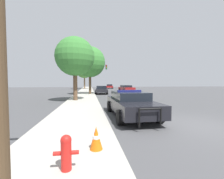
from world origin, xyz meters
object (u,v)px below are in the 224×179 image
at_px(fire_hydrant, 66,151).
at_px(traffic_light, 97,72).
at_px(car_background_oncoming, 126,89).
at_px(tree_sidewalk_mid, 90,62).
at_px(tree_sidewalk_near, 75,57).
at_px(tree_sidewalk_far, 84,69).
at_px(police_car, 130,103).
at_px(car_background_midblock, 101,90).
at_px(car_background_distant, 109,86).
at_px(traffic_cone, 96,138).

xyz_separation_m(fire_hydrant, traffic_light, (2.02, 27.05, 3.40)).
bearing_deg(car_background_oncoming, tree_sidewalk_mid, 25.53).
height_order(fire_hydrant, car_background_oncoming, car_background_oncoming).
height_order(tree_sidewalk_mid, tree_sidewalk_near, tree_sidewalk_mid).
distance_m(tree_sidewalk_near, tree_sidewalk_far, 26.46).
distance_m(fire_hydrant, tree_sidewalk_near, 12.60).
relative_size(police_car, traffic_light, 0.96).
distance_m(police_car, car_background_midblock, 16.11).
distance_m(car_background_midblock, car_background_distant, 20.98).
distance_m(car_background_distant, car_background_oncoming, 18.03).
height_order(traffic_light, tree_sidewalk_mid, tree_sidewalk_mid).
xyz_separation_m(tree_sidewalk_mid, traffic_cone, (0.08, -19.06, -4.50)).
bearing_deg(traffic_light, car_background_distant, 73.21).
relative_size(tree_sidewalk_near, tree_sidewalk_far, 0.77).
bearing_deg(police_car, car_background_distant, -96.66).
distance_m(car_background_distant, tree_sidewalk_near, 30.80).
xyz_separation_m(car_background_distant, traffic_cone, (-5.80, -40.82, -0.27)).
height_order(car_background_midblock, tree_sidewalk_far, tree_sidewalk_far).
height_order(car_background_oncoming, tree_sidewalk_mid, tree_sidewalk_mid).
relative_size(traffic_light, car_background_oncoming, 1.17).
bearing_deg(car_background_distant, traffic_cone, -93.43).
bearing_deg(tree_sidewalk_mid, tree_sidewalk_near, -100.38).
relative_size(police_car, tree_sidewalk_near, 0.84).
relative_size(traffic_light, tree_sidewalk_near, 0.88).
xyz_separation_m(car_background_midblock, tree_sidewalk_near, (-3.29, -9.10, 3.63)).
bearing_deg(car_background_oncoming, traffic_cone, 69.95).
relative_size(car_background_midblock, tree_sidewalk_far, 0.53).
bearing_deg(traffic_cone, fire_hydrant, -126.82).
height_order(traffic_light, tree_sidewalk_far, tree_sidewalk_far).
bearing_deg(tree_sidewalk_far, traffic_light, -75.83).
bearing_deg(tree_sidewalk_mid, tree_sidewalk_far, 94.33).
height_order(car_background_midblock, car_background_oncoming, car_background_oncoming).
relative_size(car_background_distant, tree_sidewalk_far, 0.58).
relative_size(car_background_distant, traffic_cone, 7.72).
relative_size(traffic_light, tree_sidewalk_mid, 0.76).
bearing_deg(car_background_midblock, traffic_light, 97.59).
distance_m(fire_hydrant, tree_sidewalk_mid, 20.39).
relative_size(police_car, traffic_cone, 8.69).
bearing_deg(tree_sidewalk_far, police_car, -83.97).
relative_size(car_background_oncoming, tree_sidewalk_near, 0.75).
distance_m(car_background_midblock, car_background_oncoming, 5.41).
bearing_deg(car_background_oncoming, car_background_distant, -91.85).
distance_m(traffic_light, traffic_cone, 26.47).
height_order(car_background_midblock, traffic_cone, car_background_midblock).
distance_m(police_car, car_background_distant, 36.88).
xyz_separation_m(car_background_midblock, traffic_cone, (-1.76, -20.23, -0.28)).
distance_m(car_background_distant, tree_sidewalk_far, 9.33).
distance_m(traffic_light, car_background_oncoming, 6.91).
distance_m(traffic_light, tree_sidewalk_mid, 7.37).
height_order(traffic_light, tree_sidewalk_near, tree_sidewalk_near).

